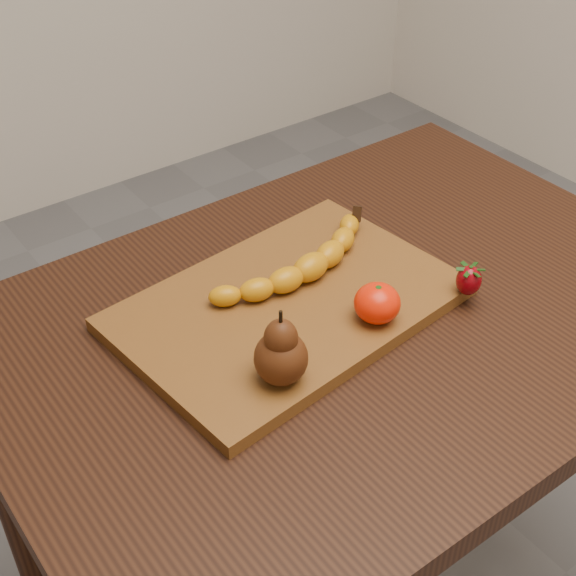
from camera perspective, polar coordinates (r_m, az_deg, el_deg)
table at (r=1.17m, az=4.21°, el=-5.23°), size 1.00×0.70×0.76m
cutting_board at (r=1.09m, az=0.00°, el=-1.25°), size 0.48×0.34×0.02m
banana at (r=1.11m, az=1.62°, el=1.49°), size 0.25×0.10×0.04m
pear at (r=0.94m, az=-0.51°, el=-4.18°), size 0.08×0.08×0.10m
mandarin at (r=1.04m, az=6.36°, el=-1.08°), size 0.08×0.08×0.05m
strawberry at (r=1.11m, az=12.74°, el=0.61°), size 0.05×0.05×0.04m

